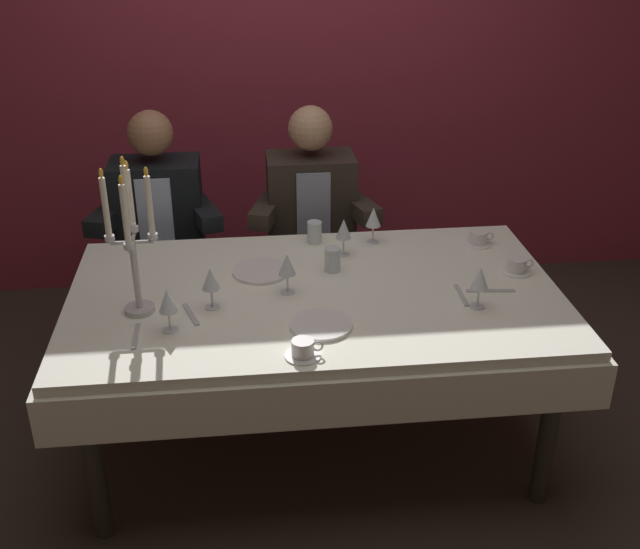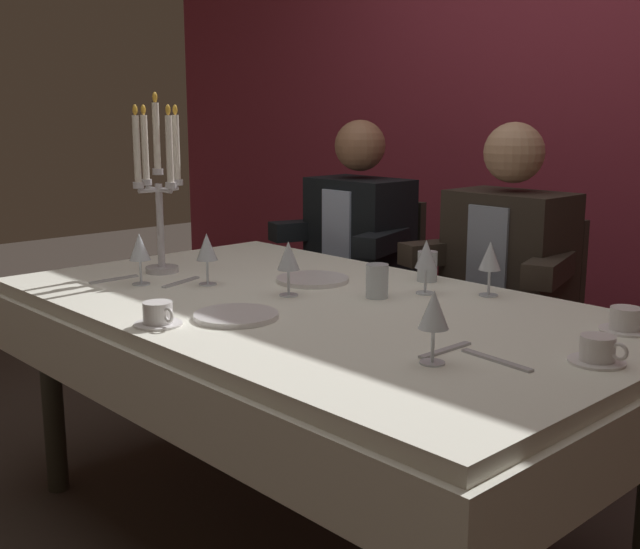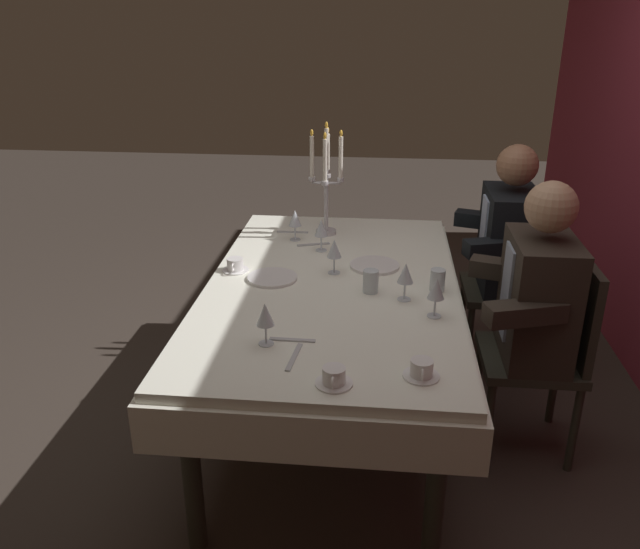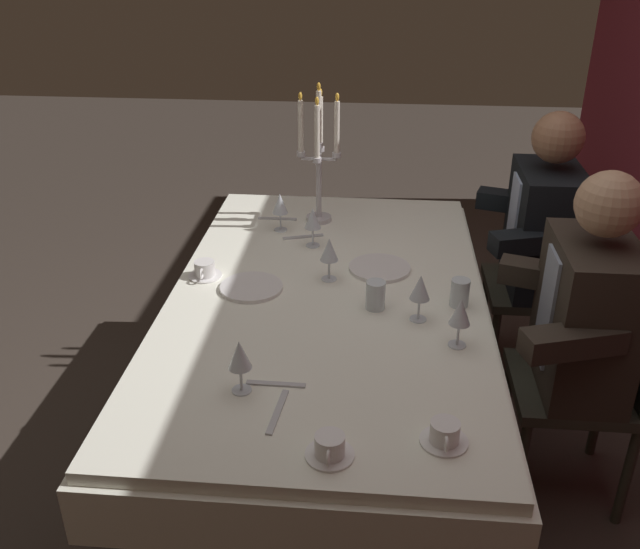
# 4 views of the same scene
# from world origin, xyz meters

# --- Properties ---
(ground_plane) EXTENTS (12.00, 12.00, 0.00)m
(ground_plane) POSITION_xyz_m (0.00, 0.00, 0.00)
(ground_plane) COLOR #3C322B
(dining_table) EXTENTS (1.94, 1.14, 0.74)m
(dining_table) POSITION_xyz_m (0.00, 0.00, 0.62)
(dining_table) COLOR white
(dining_table) RESTS_ON ground_plane
(candelabra) EXTENTS (0.19, 0.19, 0.60)m
(candelabra) POSITION_xyz_m (-0.66, -0.09, 1.02)
(candelabra) COLOR silver
(candelabra) RESTS_ON dining_table
(dinner_plate_0) EXTENTS (0.23, 0.23, 0.01)m
(dinner_plate_0) POSITION_xyz_m (-0.01, -0.27, 0.75)
(dinner_plate_0) COLOR white
(dinner_plate_0) RESTS_ON dining_table
(dinner_plate_1) EXTENTS (0.23, 0.23, 0.01)m
(dinner_plate_1) POSITION_xyz_m (-0.20, 0.18, 0.75)
(dinner_plate_1) COLOR white
(dinner_plate_1) RESTS_ON dining_table
(wine_glass_0) EXTENTS (0.07, 0.07, 0.16)m
(wine_glass_0) POSITION_xyz_m (-0.11, 0.00, 0.85)
(wine_glass_0) COLOR silver
(wine_glass_0) RESTS_ON dining_table
(wine_glass_1) EXTENTS (0.07, 0.07, 0.16)m
(wine_glass_1) POSITION_xyz_m (-0.54, -0.24, 0.85)
(wine_glass_1) COLOR silver
(wine_glass_1) RESTS_ON dining_table
(wine_glass_2) EXTENTS (0.07, 0.07, 0.16)m
(wine_glass_2) POSITION_xyz_m (0.15, 0.32, 0.86)
(wine_glass_2) COLOR silver
(wine_glass_2) RESTS_ON dining_table
(wine_glass_3) EXTENTS (0.07, 0.07, 0.16)m
(wine_glass_3) POSITION_xyz_m (-0.39, -0.09, 0.85)
(wine_glass_3) COLOR silver
(wine_glass_3) RESTS_ON dining_table
(wine_glass_4) EXTENTS (0.07, 0.07, 0.16)m
(wine_glass_4) POSITION_xyz_m (0.30, 0.43, 0.85)
(wine_glass_4) COLOR silver
(wine_glass_4) RESTS_ON dining_table
(wine_glass_5) EXTENTS (0.07, 0.07, 0.16)m
(wine_glass_5) POSITION_xyz_m (0.59, -0.19, 0.85)
(wine_glass_5) COLOR silver
(wine_glass_5) RESTS_ON dining_table
(water_tumbler_0) EXTENTS (0.07, 0.07, 0.10)m
(water_tumbler_0) POSITION_xyz_m (0.09, 0.17, 0.79)
(water_tumbler_0) COLOR silver
(water_tumbler_0) RESTS_ON dining_table
(water_tumbler_1) EXTENTS (0.06, 0.06, 0.10)m
(water_tumbler_1) POSITION_xyz_m (0.04, 0.46, 0.79)
(water_tumbler_1) COLOR silver
(water_tumbler_1) RESTS_ON dining_table
(coffee_cup_0) EXTENTS (0.13, 0.12, 0.06)m
(coffee_cup_0) POSITION_xyz_m (0.83, 0.08, 0.77)
(coffee_cup_0) COLOR white
(coffee_cup_0) RESTS_ON dining_table
(coffee_cup_1) EXTENTS (0.13, 0.12, 0.06)m
(coffee_cup_1) POSITION_xyz_m (0.76, 0.36, 0.77)
(coffee_cup_1) COLOR white
(coffee_cup_1) RESTS_ON dining_table
(coffee_cup_2) EXTENTS (0.13, 0.12, 0.06)m
(coffee_cup_2) POSITION_xyz_m (-0.09, -0.46, 0.77)
(coffee_cup_2) COLOR white
(coffee_cup_2) RESTS_ON dining_table
(spoon_0) EXTENTS (0.02, 0.17, 0.01)m
(spoon_0) POSITION_xyz_m (-0.66, -0.27, 0.74)
(spoon_0) COLOR #B7B7BC
(spoon_0) RESTS_ON dining_table
(knife_1) EXTENTS (0.19, 0.04, 0.01)m
(knife_1) POSITION_xyz_m (0.68, -0.08, 0.74)
(knife_1) COLOR #B7B7BC
(knife_1) RESTS_ON dining_table
(spoon_2) EXTENTS (0.02, 0.17, 0.01)m
(spoon_2) POSITION_xyz_m (0.55, -0.10, 0.74)
(spoon_2) COLOR #B7B7BC
(spoon_2) RESTS_ON dining_table
(fork_3) EXTENTS (0.07, 0.17, 0.01)m
(fork_3) POSITION_xyz_m (-0.47, -0.14, 0.74)
(fork_3) COLOR #B7B7BC
(fork_3) RESTS_ON dining_table
(seated_diner_0) EXTENTS (0.63, 0.48, 1.24)m
(seated_diner_0) POSITION_xyz_m (-0.67, 0.89, 0.74)
(seated_diner_0) COLOR #302F26
(seated_diner_0) RESTS_ON ground_plane
(seated_diner_1) EXTENTS (0.63, 0.48, 1.24)m
(seated_diner_1) POSITION_xyz_m (0.07, 0.89, 0.74)
(seated_diner_1) COLOR #302F26
(seated_diner_1) RESTS_ON ground_plane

